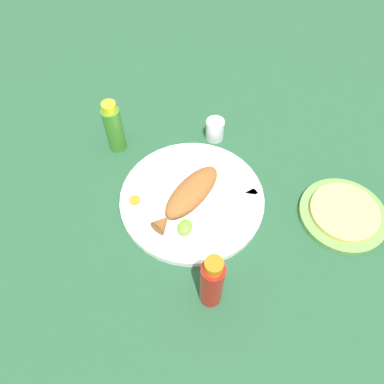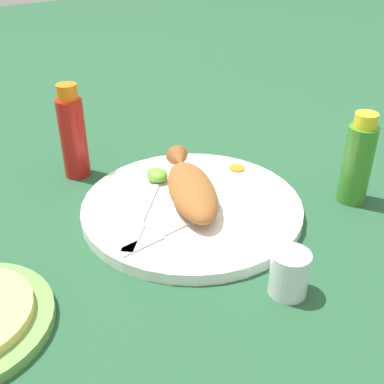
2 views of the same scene
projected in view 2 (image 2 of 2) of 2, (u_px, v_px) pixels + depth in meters
name	position (u px, v px, depth m)	size (l,w,h in m)	color
ground_plane	(192.00, 212.00, 0.78)	(4.00, 4.00, 0.00)	#235133
main_plate	(192.00, 207.00, 0.77)	(0.35, 0.35, 0.02)	white
fried_fish	(191.00, 187.00, 0.76)	(0.22, 0.14, 0.04)	#935628
fork_near	(166.00, 232.00, 0.69)	(0.03, 0.19, 0.00)	silver
fork_far	(141.00, 220.00, 0.72)	(0.14, 0.14, 0.00)	silver
carrot_slice_near	(237.00, 168.00, 0.86)	(0.03, 0.03, 0.00)	orange
carrot_slice_mid	(186.00, 169.00, 0.86)	(0.02, 0.02, 0.00)	orange
lime_wedge_main	(157.00, 175.00, 0.82)	(0.04, 0.03, 0.02)	#6BB233
hot_sauce_bottle_red	(73.00, 134.00, 0.84)	(0.05, 0.05, 0.17)	#B21914
hot_sauce_bottle_green	(358.00, 161.00, 0.77)	(0.05, 0.05, 0.15)	#3D8428
salt_cup	(289.00, 276.00, 0.60)	(0.05, 0.05, 0.06)	silver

